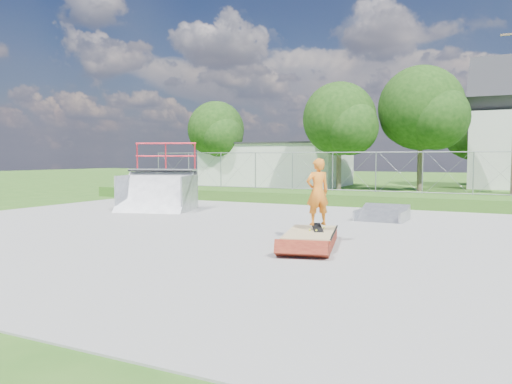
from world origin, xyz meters
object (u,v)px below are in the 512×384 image
quarter_pipe (156,177)px  flat_bank_ramp (382,214)px  grind_box (311,239)px  skater (318,195)px

quarter_pipe → flat_bank_ramp: quarter_pipe is taller
grind_box → quarter_pipe: size_ratio=0.93×
quarter_pipe → skater: 8.90m
grind_box → flat_bank_ramp: flat_bank_ramp is taller
flat_bank_ramp → skater: bearing=-93.7°
grind_box → skater: skater is taller
grind_box → skater: (0.05, 0.30, 1.00)m
quarter_pipe → flat_bank_ramp: 8.47m
flat_bank_ramp → skater: 5.09m
grind_box → flat_bank_ramp: (0.49, 5.28, 0.06)m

